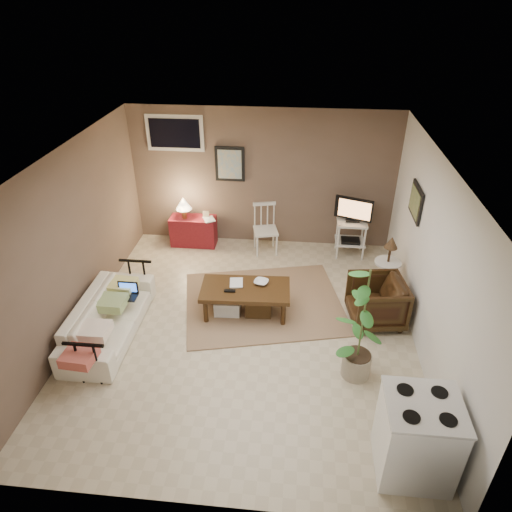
# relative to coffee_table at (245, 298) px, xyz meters

# --- Properties ---
(floor) EXTENTS (5.00, 5.00, 0.00)m
(floor) POSITION_rel_coffee_table_xyz_m (0.05, -0.33, -0.26)
(floor) COLOR #C1B293
(floor) RESTS_ON ground
(art_back) EXTENTS (0.50, 0.03, 0.60)m
(art_back) POSITION_rel_coffee_table_xyz_m (-0.50, 2.15, 1.19)
(art_back) COLOR black
(art_right) EXTENTS (0.03, 0.60, 0.45)m
(art_right) POSITION_rel_coffee_table_xyz_m (2.27, 0.72, 1.26)
(art_right) COLOR black
(window) EXTENTS (0.96, 0.03, 0.60)m
(window) POSITION_rel_coffee_table_xyz_m (-1.40, 2.15, 1.69)
(window) COLOR silver
(rug) EXTENTS (2.60, 2.27, 0.02)m
(rug) POSITION_rel_coffee_table_xyz_m (0.24, 0.26, -0.25)
(rug) COLOR #967157
(rug) RESTS_ON floor
(coffee_table) EXTENTS (1.26, 0.69, 0.47)m
(coffee_table) POSITION_rel_coffee_table_xyz_m (0.00, 0.00, 0.00)
(coffee_table) COLOR #3D2410
(coffee_table) RESTS_ON floor
(sofa) EXTENTS (0.54, 1.83, 0.72)m
(sofa) POSITION_rel_coffee_table_xyz_m (-1.75, -0.60, 0.10)
(sofa) COLOR #EFE9CE
(sofa) RESTS_ON floor
(sofa_pillows) EXTENTS (0.35, 1.74, 0.12)m
(sofa_pillows) POSITION_rel_coffee_table_xyz_m (-1.71, -0.82, 0.18)
(sofa_pillows) COLOR #F6E2CC
(sofa_pillows) RESTS_ON sofa
(sofa_end_rails) EXTENTS (0.49, 1.83, 0.62)m
(sofa_end_rails) POSITION_rel_coffee_table_xyz_m (-1.64, -0.60, 0.05)
(sofa_end_rails) COLOR black
(sofa_end_rails) RESTS_ON floor
(laptop) EXTENTS (0.28, 0.21, 0.19)m
(laptop) POSITION_rel_coffee_table_xyz_m (-1.57, -0.29, 0.20)
(laptop) COLOR black
(laptop) RESTS_ON sofa
(red_console) EXTENTS (0.80, 0.35, 0.92)m
(red_console) POSITION_rel_coffee_table_xyz_m (-1.17, 1.91, 0.06)
(red_console) COLOR maroon
(red_console) RESTS_ON floor
(spindle_chair) EXTENTS (0.47, 0.47, 0.87)m
(spindle_chair) POSITION_rel_coffee_table_xyz_m (0.14, 1.79, 0.15)
(spindle_chair) COLOR silver
(spindle_chair) RESTS_ON floor
(tv_stand) EXTENTS (0.61, 0.41, 1.06)m
(tv_stand) POSITION_rel_coffee_table_xyz_m (1.60, 1.82, 0.30)
(tv_stand) COLOR silver
(tv_stand) RESTS_ON floor
(side_table) EXTENTS (0.38, 0.38, 1.02)m
(side_table) POSITION_rel_coffee_table_xyz_m (2.02, 0.62, 0.37)
(side_table) COLOR silver
(side_table) RESTS_ON floor
(armchair) EXTENTS (0.76, 0.79, 0.73)m
(armchair) POSITION_rel_coffee_table_xyz_m (1.81, 0.02, 0.10)
(armchair) COLOR black
(armchair) RESTS_ON floor
(potted_plant) EXTENTS (0.38, 0.38, 1.53)m
(potted_plant) POSITION_rel_coffee_table_xyz_m (1.47, -1.05, 0.55)
(potted_plant) COLOR #A0947F
(potted_plant) RESTS_ON floor
(stove) EXTENTS (0.69, 0.64, 0.90)m
(stove) POSITION_rel_coffee_table_xyz_m (1.89, -2.25, 0.19)
(stove) COLOR white
(stove) RESTS_ON floor
(bowl) EXTENTS (0.20, 0.10, 0.20)m
(bowl) POSITION_rel_coffee_table_xyz_m (0.22, 0.13, 0.28)
(bowl) COLOR #3D2410
(bowl) RESTS_ON coffee_table
(book_table) EXTENTS (0.18, 0.04, 0.25)m
(book_table) POSITION_rel_coffee_table_xyz_m (-0.22, 0.08, 0.31)
(book_table) COLOR #3D2410
(book_table) RESTS_ON coffee_table
(book_console) EXTENTS (0.17, 0.10, 0.24)m
(book_console) POSITION_rel_coffee_table_xyz_m (-0.93, 1.81, 0.39)
(book_console) COLOR #3D2410
(book_console) RESTS_ON red_console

